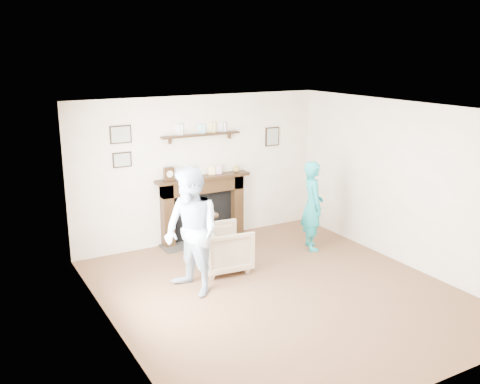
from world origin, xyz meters
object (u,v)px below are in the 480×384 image
at_px(armchair, 223,269).
at_px(pedestal_table, 209,230).
at_px(man, 193,292).
at_px(woman, 311,248).

xyz_separation_m(armchair, pedestal_table, (-0.15, 0.17, 0.60)).
relative_size(armchair, pedestal_table, 0.78).
distance_m(armchair, pedestal_table, 0.64).
bearing_deg(man, armchair, 110.82).
bearing_deg(woman, man, 123.09).
distance_m(man, woman, 2.50).
relative_size(man, woman, 1.17).
bearing_deg(man, pedestal_table, 125.68).
relative_size(armchair, man, 0.43).
bearing_deg(man, woman, 89.80).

